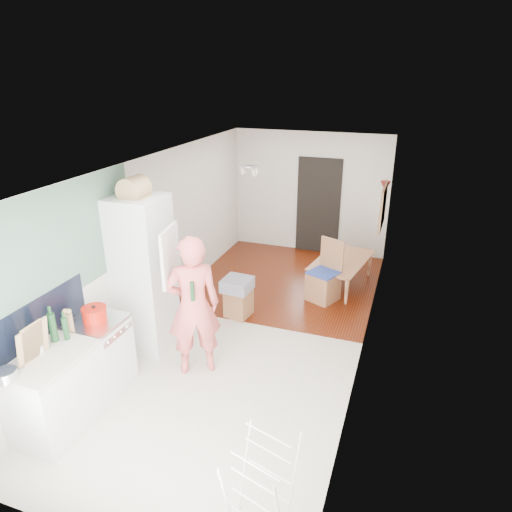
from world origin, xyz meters
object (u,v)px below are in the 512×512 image
Objects in this scene: person at (192,294)px; drying_rack at (262,490)px; dining_table at (342,275)px; stool at (239,302)px; dining_chair at (324,272)px.

drying_rack is (1.52, -1.84, -0.64)m from person.
person is 1.77× the size of dining_table.
person reaches higher than drying_rack.
dining_table is 2.62× the size of stool.
stool is (-1.14, -0.96, -0.29)m from dining_chair.
dining_table is at bearing -146.92° from person.
stool is at bearing -123.49° from person.
drying_rack reaches higher than dining_table.
person reaches higher than dining_chair.
person reaches higher than dining_table.
dining_table is 2.11m from stool.
dining_chair reaches higher than stool.
dining_chair is (-0.22, -0.66, 0.31)m from dining_table.
dining_chair is (1.16, 2.44, -0.57)m from person.
dining_chair is at bearing 172.01° from dining_table.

